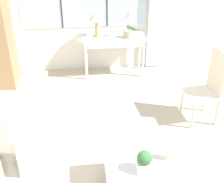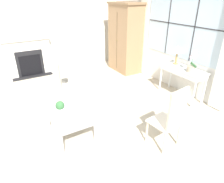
{
  "view_description": "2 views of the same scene",
  "coord_description": "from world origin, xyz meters",
  "px_view_note": "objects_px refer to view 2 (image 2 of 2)",
  "views": [
    {
      "loc": [
        -0.14,
        -2.63,
        2.82
      ],
      "look_at": [
        0.24,
        0.69,
        0.82
      ],
      "focal_mm": 50.0,
      "sensor_mm": 36.0,
      "label": 1
    },
    {
      "loc": [
        3.51,
        -1.07,
        2.37
      ],
      "look_at": [
        0.47,
        0.74,
        0.62
      ],
      "focal_mm": 32.0,
      "sensor_mm": 36.0,
      "label": 2
    }
  ],
  "objects_px": {
    "side_chair_wooden": "(171,117)",
    "armchair_upholstered": "(75,79)",
    "pillar_candle": "(74,116)",
    "fireplace": "(28,54)",
    "console_table": "(183,72)",
    "potted_orchid": "(192,63)",
    "coffee_table": "(69,116)",
    "potted_plant_small": "(60,108)",
    "armoire": "(126,38)",
    "table_lamp": "(178,50)"
  },
  "relations": [
    {
      "from": "side_chair_wooden",
      "to": "armchair_upholstered",
      "type": "bearing_deg",
      "value": -171.29
    },
    {
      "from": "table_lamp",
      "to": "potted_orchid",
      "type": "distance_m",
      "value": 0.59
    },
    {
      "from": "fireplace",
      "to": "potted_plant_small",
      "type": "distance_m",
      "value": 3.37
    },
    {
      "from": "coffee_table",
      "to": "pillar_candle",
      "type": "distance_m",
      "value": 0.25
    },
    {
      "from": "armoire",
      "to": "console_table",
      "type": "relative_size",
      "value": 1.88
    },
    {
      "from": "potted_orchid",
      "to": "side_chair_wooden",
      "type": "bearing_deg",
      "value": -58.65
    },
    {
      "from": "armchair_upholstered",
      "to": "armoire",
      "type": "bearing_deg",
      "value": 104.58
    },
    {
      "from": "fireplace",
      "to": "pillar_candle",
      "type": "distance_m",
      "value": 3.67
    },
    {
      "from": "console_table",
      "to": "potted_plant_small",
      "type": "height_order",
      "value": "console_table"
    },
    {
      "from": "fireplace",
      "to": "table_lamp",
      "type": "bearing_deg",
      "value": 43.95
    },
    {
      "from": "pillar_candle",
      "to": "fireplace",
      "type": "bearing_deg",
      "value": -179.29
    },
    {
      "from": "fireplace",
      "to": "console_table",
      "type": "height_order",
      "value": "fireplace"
    },
    {
      "from": "table_lamp",
      "to": "armchair_upholstered",
      "type": "bearing_deg",
      "value": -125.22
    },
    {
      "from": "table_lamp",
      "to": "side_chair_wooden",
      "type": "bearing_deg",
      "value": -48.02
    },
    {
      "from": "potted_orchid",
      "to": "potted_plant_small",
      "type": "xyz_separation_m",
      "value": [
        -0.3,
        -2.97,
        -0.39
      ]
    },
    {
      "from": "coffee_table",
      "to": "pillar_candle",
      "type": "relative_size",
      "value": 6.22
    },
    {
      "from": "side_chair_wooden",
      "to": "coffee_table",
      "type": "height_order",
      "value": "side_chair_wooden"
    },
    {
      "from": "fireplace",
      "to": "side_chair_wooden",
      "type": "bearing_deg",
      "value": 15.92
    },
    {
      "from": "fireplace",
      "to": "pillar_candle",
      "type": "bearing_deg",
      "value": 0.71
    },
    {
      "from": "coffee_table",
      "to": "potted_plant_small",
      "type": "bearing_deg",
      "value": -122.19
    },
    {
      "from": "pillar_candle",
      "to": "armchair_upholstered",
      "type": "bearing_deg",
      "value": 158.71
    },
    {
      "from": "fireplace",
      "to": "armchair_upholstered",
      "type": "distance_m",
      "value": 1.86
    },
    {
      "from": "fireplace",
      "to": "console_table",
      "type": "xyz_separation_m",
      "value": [
        3.42,
        2.94,
        -0.03
      ]
    },
    {
      "from": "fireplace",
      "to": "potted_orchid",
      "type": "distance_m",
      "value": 4.67
    },
    {
      "from": "armoire",
      "to": "coffee_table",
      "type": "xyz_separation_m",
      "value": [
        2.37,
        -2.81,
        -0.68
      ]
    },
    {
      "from": "armchair_upholstered",
      "to": "side_chair_wooden",
      "type": "distance_m",
      "value": 3.07
    },
    {
      "from": "potted_orchid",
      "to": "coffee_table",
      "type": "relative_size",
      "value": 0.54
    },
    {
      "from": "potted_orchid",
      "to": "coffee_table",
      "type": "height_order",
      "value": "potted_orchid"
    },
    {
      "from": "table_lamp",
      "to": "coffee_table",
      "type": "height_order",
      "value": "table_lamp"
    },
    {
      "from": "potted_plant_small",
      "to": "console_table",
      "type": "bearing_deg",
      "value": 89.09
    },
    {
      "from": "side_chair_wooden",
      "to": "console_table",
      "type": "bearing_deg",
      "value": 126.47
    },
    {
      "from": "potted_plant_small",
      "to": "fireplace",
      "type": "bearing_deg",
      "value": 178.46
    },
    {
      "from": "side_chair_wooden",
      "to": "pillar_candle",
      "type": "relative_size",
      "value": 7.29
    },
    {
      "from": "console_table",
      "to": "armchair_upholstered",
      "type": "distance_m",
      "value": 2.8
    },
    {
      "from": "armoire",
      "to": "potted_orchid",
      "type": "bearing_deg",
      "value": 0.82
    },
    {
      "from": "side_chair_wooden",
      "to": "coffee_table",
      "type": "relative_size",
      "value": 1.17
    },
    {
      "from": "potted_orchid",
      "to": "table_lamp",
      "type": "bearing_deg",
      "value": 168.29
    },
    {
      "from": "coffee_table",
      "to": "armoire",
      "type": "bearing_deg",
      "value": 130.14
    },
    {
      "from": "armoire",
      "to": "console_table",
      "type": "height_order",
      "value": "armoire"
    },
    {
      "from": "fireplace",
      "to": "armoire",
      "type": "xyz_separation_m",
      "value": [
        1.08,
        2.84,
        0.37
      ]
    },
    {
      "from": "armoire",
      "to": "console_table",
      "type": "bearing_deg",
      "value": 2.38
    },
    {
      "from": "fireplace",
      "to": "potted_orchid",
      "type": "height_order",
      "value": "fireplace"
    },
    {
      "from": "coffee_table",
      "to": "potted_plant_small",
      "type": "distance_m",
      "value": 0.22
    },
    {
      "from": "armoire",
      "to": "side_chair_wooden",
      "type": "bearing_deg",
      "value": -23.32
    },
    {
      "from": "armoire",
      "to": "table_lamp",
      "type": "bearing_deg",
      "value": 4.3
    },
    {
      "from": "fireplace",
      "to": "table_lamp",
      "type": "height_order",
      "value": "fireplace"
    },
    {
      "from": "armchair_upholstered",
      "to": "coffee_table",
      "type": "relative_size",
      "value": 1.18
    },
    {
      "from": "potted_plant_small",
      "to": "potted_orchid",
      "type": "bearing_deg",
      "value": 84.32
    },
    {
      "from": "potted_plant_small",
      "to": "pillar_candle",
      "type": "distance_m",
      "value": 0.33
    },
    {
      "from": "side_chair_wooden",
      "to": "pillar_candle",
      "type": "xyz_separation_m",
      "value": [
        -0.95,
        -1.27,
        -0.1
      ]
    }
  ]
}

